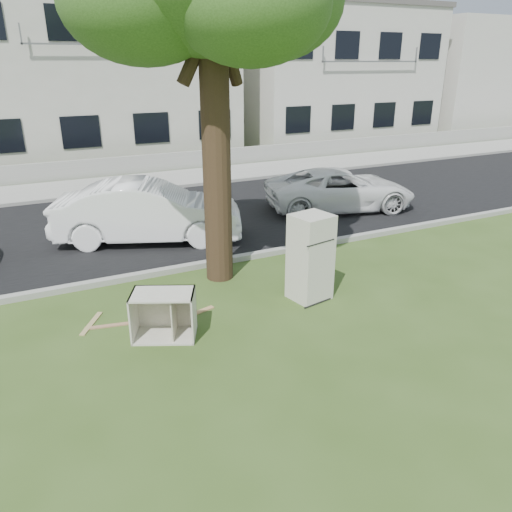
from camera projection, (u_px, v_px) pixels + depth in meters
name	position (u px, v px, depth m)	size (l,w,h in m)	color
ground	(278.00, 309.00, 8.96)	(120.00, 120.00, 0.00)	#344B1B
road	(177.00, 219.00, 13.98)	(120.00, 7.00, 0.01)	black
kerb_near	(226.00, 263.00, 11.01)	(120.00, 0.18, 0.12)	gray
kerb_far	(145.00, 192.00, 16.95)	(120.00, 0.18, 0.12)	gray
sidewalk	(135.00, 183.00, 18.16)	(120.00, 2.80, 0.01)	gray
low_wall	(125.00, 165.00, 19.38)	(120.00, 0.15, 0.70)	gray
townhouse_center	(94.00, 71.00, 22.24)	(11.22, 8.16, 7.44)	beige
townhouse_right	(321.00, 75.00, 27.22)	(10.20, 8.16, 6.84)	beige
filler_right	(494.00, 75.00, 33.40)	(16.00, 9.00, 6.40)	beige
fridge	(310.00, 257.00, 9.12)	(0.67, 0.62, 1.62)	#BBB9A9
cabinet	(164.00, 315.00, 7.96)	(0.99, 0.61, 0.77)	silver
plank_a	(185.00, 317.00, 8.66)	(1.19, 0.10, 0.02)	tan
plank_b	(112.00, 325.00, 8.40)	(0.88, 0.09, 0.02)	#9C7051
plank_c	(91.00, 323.00, 8.46)	(0.79, 0.09, 0.02)	tan
car_center	(148.00, 212.00, 12.12)	(1.56, 4.48, 1.48)	white
car_right	(340.00, 189.00, 14.74)	(2.02, 4.38, 1.22)	white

